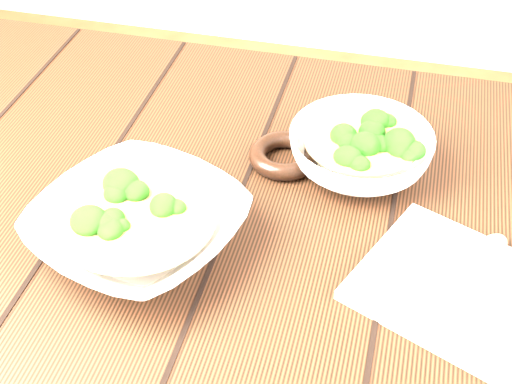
# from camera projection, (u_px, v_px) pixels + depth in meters

# --- Properties ---
(table) EXTENTS (1.20, 0.80, 0.75)m
(table) POSITION_uv_depth(u_px,v_px,m) (250.00, 274.00, 1.00)
(table) COLOR #31190E
(table) RESTS_ON ground
(soup_bowl_front) EXTENTS (0.31, 0.31, 0.07)m
(soup_bowl_front) POSITION_uv_depth(u_px,v_px,m) (138.00, 226.00, 0.85)
(soup_bowl_front) COLOR white
(soup_bowl_front) RESTS_ON table
(soup_bowl_back) EXTENTS (0.24, 0.24, 0.07)m
(soup_bowl_back) POSITION_uv_depth(u_px,v_px,m) (360.00, 150.00, 0.96)
(soup_bowl_back) COLOR white
(soup_bowl_back) RESTS_ON table
(trivet) EXTENTS (0.11, 0.11, 0.02)m
(trivet) POSITION_uv_depth(u_px,v_px,m) (284.00, 156.00, 0.99)
(trivet) COLOR black
(trivet) RESTS_ON table
(napkin) EXTENTS (0.28, 0.26, 0.01)m
(napkin) POSITION_uv_depth(u_px,v_px,m) (463.00, 291.00, 0.81)
(napkin) COLOR beige
(napkin) RESTS_ON table
(spoon_left) EXTENTS (0.11, 0.17, 0.01)m
(spoon_left) POSITION_uv_depth(u_px,v_px,m) (475.00, 263.00, 0.83)
(spoon_left) COLOR #B4AE9F
(spoon_left) RESTS_ON napkin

